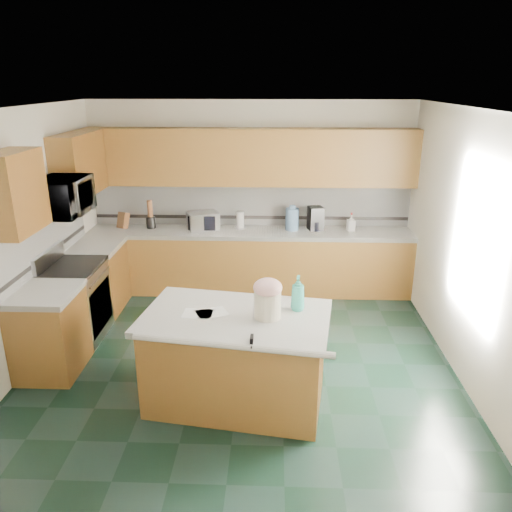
{
  "coord_description": "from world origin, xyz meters",
  "views": [
    {
      "loc": [
        0.34,
        -4.82,
        2.96
      ],
      "look_at": [
        0.15,
        0.35,
        1.12
      ],
      "focal_mm": 35.0,
      "sensor_mm": 36.0,
      "label": 1
    }
  ],
  "objects_px": {
    "knife_block": "(123,220)",
    "coffee_maker": "(315,218)",
    "island_base": "(236,361)",
    "island_top": "(236,318)",
    "toaster_oven": "(203,221)",
    "soap_bottle_island": "(298,293)",
    "treat_jar": "(268,304)"
  },
  "relations": [
    {
      "from": "knife_block",
      "to": "coffee_maker",
      "type": "height_order",
      "value": "coffee_maker"
    },
    {
      "from": "knife_block",
      "to": "coffee_maker",
      "type": "bearing_deg",
      "value": 25.52
    },
    {
      "from": "island_base",
      "to": "island_top",
      "type": "relative_size",
      "value": 0.94
    },
    {
      "from": "toaster_oven",
      "to": "knife_block",
      "type": "bearing_deg",
      "value": 157.78
    },
    {
      "from": "toaster_oven",
      "to": "coffee_maker",
      "type": "xyz_separation_m",
      "value": [
        1.61,
        0.03,
        0.04
      ]
    },
    {
      "from": "soap_bottle_island",
      "to": "knife_block",
      "type": "relative_size",
      "value": 1.45
    },
    {
      "from": "island_top",
      "to": "toaster_oven",
      "type": "height_order",
      "value": "toaster_oven"
    },
    {
      "from": "treat_jar",
      "to": "toaster_oven",
      "type": "bearing_deg",
      "value": 107.24
    },
    {
      "from": "knife_block",
      "to": "island_top",
      "type": "bearing_deg",
      "value": -31.46
    },
    {
      "from": "treat_jar",
      "to": "soap_bottle_island",
      "type": "xyz_separation_m",
      "value": [
        0.28,
        0.17,
        0.04
      ]
    },
    {
      "from": "island_base",
      "to": "toaster_oven",
      "type": "xyz_separation_m",
      "value": [
        -0.68,
        2.76,
        0.61
      ]
    },
    {
      "from": "knife_block",
      "to": "treat_jar",
      "type": "bearing_deg",
      "value": -27.78
    },
    {
      "from": "island_base",
      "to": "coffee_maker",
      "type": "relative_size",
      "value": 4.83
    },
    {
      "from": "knife_block",
      "to": "soap_bottle_island",
      "type": "bearing_deg",
      "value": -22.6
    },
    {
      "from": "soap_bottle_island",
      "to": "knife_block",
      "type": "distance_m",
      "value": 3.56
    },
    {
      "from": "coffee_maker",
      "to": "island_base",
      "type": "bearing_deg",
      "value": -121.56
    },
    {
      "from": "treat_jar",
      "to": "coffee_maker",
      "type": "xyz_separation_m",
      "value": [
        0.64,
        2.82,
        0.04
      ]
    },
    {
      "from": "treat_jar",
      "to": "knife_block",
      "type": "relative_size",
      "value": 1.08
    },
    {
      "from": "island_top",
      "to": "soap_bottle_island",
      "type": "height_order",
      "value": "soap_bottle_island"
    },
    {
      "from": "island_top",
      "to": "knife_block",
      "type": "xyz_separation_m",
      "value": [
        -1.84,
        2.76,
        0.15
      ]
    },
    {
      "from": "toaster_oven",
      "to": "treat_jar",
      "type": "bearing_deg",
      "value": -93.07
    },
    {
      "from": "treat_jar",
      "to": "toaster_oven",
      "type": "relative_size",
      "value": 0.6
    },
    {
      "from": "island_top",
      "to": "soap_bottle_island",
      "type": "bearing_deg",
      "value": 21.65
    },
    {
      "from": "island_base",
      "to": "island_top",
      "type": "bearing_deg",
      "value": -171.28
    },
    {
      "from": "island_top",
      "to": "island_base",
      "type": "bearing_deg",
      "value": 8.72
    },
    {
      "from": "knife_block",
      "to": "coffee_maker",
      "type": "distance_m",
      "value": 2.77
    },
    {
      "from": "island_top",
      "to": "coffee_maker",
      "type": "bearing_deg",
      "value": 80.23
    },
    {
      "from": "island_top",
      "to": "treat_jar",
      "type": "bearing_deg",
      "value": 2.09
    },
    {
      "from": "island_base",
      "to": "treat_jar",
      "type": "bearing_deg",
      "value": 2.09
    },
    {
      "from": "treat_jar",
      "to": "toaster_oven",
      "type": "distance_m",
      "value": 2.96
    },
    {
      "from": "coffee_maker",
      "to": "soap_bottle_island",
      "type": "bearing_deg",
      "value": -110.81
    },
    {
      "from": "island_base",
      "to": "coffee_maker",
      "type": "height_order",
      "value": "coffee_maker"
    }
  ]
}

